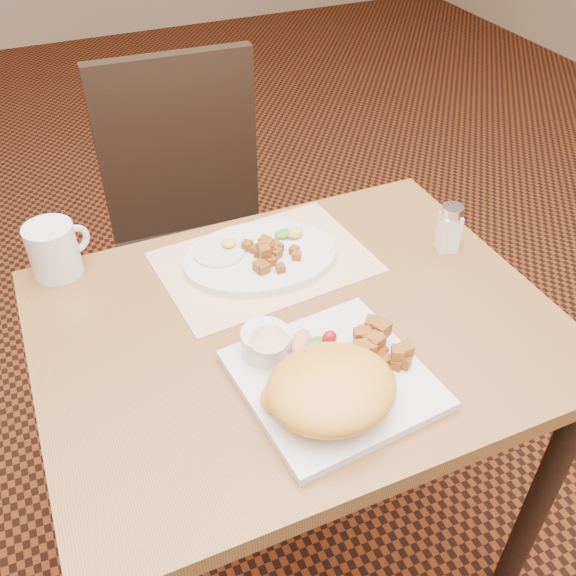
# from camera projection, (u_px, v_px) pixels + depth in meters

# --- Properties ---
(ground) EXTENTS (8.00, 8.00, 0.00)m
(ground) POSITION_uv_depth(u_px,v_px,m) (295.00, 541.00, 1.61)
(ground) COLOR black
(ground) RESTS_ON ground
(table) EXTENTS (0.90, 0.70, 0.75)m
(table) POSITION_uv_depth(u_px,v_px,m) (297.00, 365.00, 1.20)
(table) COLOR #945F2E
(table) RESTS_ON ground
(chair_far) EXTENTS (0.44, 0.45, 0.97)m
(chair_far) POSITION_uv_depth(u_px,v_px,m) (196.00, 227.00, 1.73)
(chair_far) COLOR black
(chair_far) RESTS_ON ground
(placemat) EXTENTS (0.42, 0.31, 0.00)m
(placemat) POSITION_uv_depth(u_px,v_px,m) (265.00, 262.00, 1.26)
(placemat) COLOR white
(placemat) RESTS_ON table
(plate_square) EXTENTS (0.30, 0.30, 0.02)m
(plate_square) POSITION_uv_depth(u_px,v_px,m) (333.00, 379.00, 1.02)
(plate_square) COLOR silver
(plate_square) RESTS_ON table
(plate_oval) EXTENTS (0.33, 0.25, 0.02)m
(plate_oval) POSITION_uv_depth(u_px,v_px,m) (261.00, 257.00, 1.26)
(plate_oval) COLOR silver
(plate_oval) RESTS_ON placemat
(hollandaise_mound) EXTENTS (0.20, 0.18, 0.07)m
(hollandaise_mound) POSITION_uv_depth(u_px,v_px,m) (330.00, 389.00, 0.94)
(hollandaise_mound) COLOR #FCAC31
(hollandaise_mound) RESTS_ON plate_square
(ramekin) EXTENTS (0.08, 0.09, 0.04)m
(ramekin) POSITION_uv_depth(u_px,v_px,m) (265.00, 342.00, 1.04)
(ramekin) COLOR silver
(ramekin) RESTS_ON plate_square
(garnish_sq) EXTENTS (0.09, 0.07, 0.03)m
(garnish_sq) POSITION_uv_depth(u_px,v_px,m) (310.00, 341.00, 1.06)
(garnish_sq) COLOR #387223
(garnish_sq) RESTS_ON plate_square
(fried_egg) EXTENTS (0.10, 0.10, 0.02)m
(fried_egg) POSITION_uv_depth(u_px,v_px,m) (220.00, 251.00, 1.25)
(fried_egg) COLOR white
(fried_egg) RESTS_ON plate_oval
(garnish_ov) EXTENTS (0.06, 0.05, 0.02)m
(garnish_ov) POSITION_uv_depth(u_px,v_px,m) (290.00, 233.00, 1.29)
(garnish_ov) COLOR #387223
(garnish_ov) RESTS_ON plate_oval
(salt_shaker) EXTENTS (0.05, 0.05, 0.10)m
(salt_shaker) POSITION_uv_depth(u_px,v_px,m) (449.00, 227.00, 1.27)
(salt_shaker) COLOR white
(salt_shaker) RESTS_ON table
(coffee_mug) EXTENTS (0.12, 0.09, 0.10)m
(coffee_mug) POSITION_uv_depth(u_px,v_px,m) (54.00, 249.00, 1.21)
(coffee_mug) COLOR silver
(coffee_mug) RESTS_ON table
(home_fries_sq) EXTENTS (0.11, 0.11, 0.04)m
(home_fries_sq) POSITION_uv_depth(u_px,v_px,m) (376.00, 346.00, 1.03)
(home_fries_sq) COLOR #9F5419
(home_fries_sq) RESTS_ON plate_square
(home_fries_ov) EXTENTS (0.11, 0.11, 0.04)m
(home_fries_ov) POSITION_uv_depth(u_px,v_px,m) (269.00, 252.00, 1.24)
(home_fries_ov) COLOR #9F5419
(home_fries_ov) RESTS_ON plate_oval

